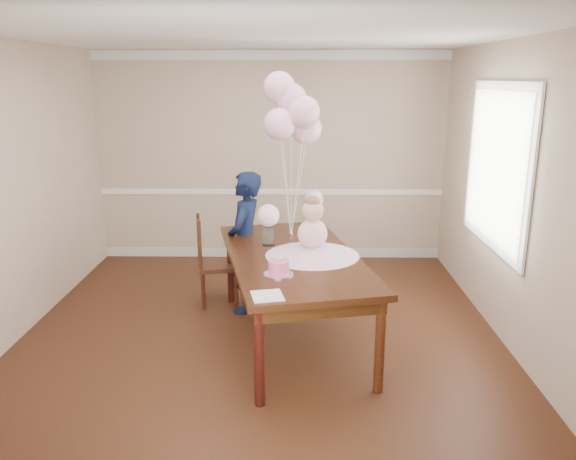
{
  "coord_description": "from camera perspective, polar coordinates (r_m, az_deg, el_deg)",
  "views": [
    {
      "loc": [
        0.34,
        -4.78,
        2.37
      ],
      "look_at": [
        0.26,
        0.04,
        1.05
      ],
      "focal_mm": 35.0,
      "sensor_mm": 36.0,
      "label": 1
    }
  ],
  "objects": [
    {
      "name": "chair_leg_fl",
      "position": [
        5.96,
        -8.57,
        -6.18
      ],
      "size": [
        0.04,
        0.04,
        0.4
      ],
      "primitive_type": "cylinder",
      "rotation": [
        0.0,
        0.0,
        0.2
      ],
      "color": "#33120D",
      "rests_on": "floor"
    },
    {
      "name": "rose_vase_far",
      "position": [
        5.98,
        2.57,
        1.26
      ],
      "size": [
        0.13,
        0.13,
        0.18
      ],
      "primitive_type": "cylinder",
      "rotation": [
        0.0,
        0.0,
        0.22
      ],
      "color": "white",
      "rests_on": "dining_table_top"
    },
    {
      "name": "dining_table_top",
      "position": [
        5.04,
        0.49,
        -2.8
      ],
      "size": [
        1.55,
        2.4,
        0.06
      ],
      "primitive_type": "cube",
      "rotation": [
        0.0,
        0.0,
        0.22
      ],
      "color": "black",
      "rests_on": "table_leg_fl"
    },
    {
      "name": "wall_front",
      "position": [
        2.52,
        -6.98,
        -8.66
      ],
      "size": [
        4.5,
        0.02,
        2.7
      ],
      "primitive_type": "cube",
      "color": "tan",
      "rests_on": "floor"
    },
    {
      "name": "balloon_ribbon_b",
      "position": [
        5.49,
        0.95,
        4.72
      ],
      "size": [
        0.12,
        0.04,
        1.03
      ],
      "primitive_type": "cylinder",
      "rotation": [
        0.05,
        0.1,
        0.22
      ],
      "color": "white",
      "rests_on": "balloon_weight"
    },
    {
      "name": "balloon_a",
      "position": [
        5.4,
        -0.84,
        10.71
      ],
      "size": [
        0.31,
        0.31,
        0.31
      ],
      "primitive_type": "sphere",
      "color": "#F8B0D5",
      "rests_on": "balloon_ribbon_a"
    },
    {
      "name": "ceiling",
      "position": [
        4.8,
        -3.33,
        19.24
      ],
      "size": [
        4.5,
        5.0,
        0.02
      ],
      "primitive_type": "cube",
      "color": "white",
      "rests_on": "wall_back"
    },
    {
      "name": "chair_back_post_r",
      "position": [
        6.13,
        -9.05,
        -0.73
      ],
      "size": [
        0.04,
        0.04,
        0.53
      ],
      "primitive_type": "cylinder",
      "rotation": [
        0.0,
        0.0,
        0.2
      ],
      "color": "#331D0D",
      "rests_on": "dining_chair_seat"
    },
    {
      "name": "baby_skirt",
      "position": [
        5.0,
        2.48,
        -1.97
      ],
      "size": [
        1.0,
        1.0,
        0.11
      ],
      "primitive_type": "cone",
      "rotation": [
        0.0,
        0.0,
        0.22
      ],
      "color": "#DEA3C8",
      "rests_on": "dining_table_top"
    },
    {
      "name": "napkin",
      "position": [
        4.09,
        -2.12,
        -6.7
      ],
      "size": [
        0.26,
        0.26,
        0.01
      ],
      "primitive_type": "cube",
      "rotation": [
        0.0,
        0.0,
        0.22
      ],
      "color": "silver",
      "rests_on": "dining_table_top"
    },
    {
      "name": "cake_flower_a",
      "position": [
        4.48,
        -0.96,
        -2.92
      ],
      "size": [
        0.03,
        0.03,
        0.03
      ],
      "primitive_type": "sphere",
      "color": "silver",
      "rests_on": "birthday_cake"
    },
    {
      "name": "balloon_b",
      "position": [
        5.39,
        1.63,
        11.87
      ],
      "size": [
        0.31,
        0.31,
        0.31
      ],
      "primitive_type": "sphere",
      "color": "#E9A5B6",
      "rests_on": "balloon_ribbon_b"
    },
    {
      "name": "woman",
      "position": [
        5.75,
        -4.36,
        -1.27
      ],
      "size": [
        0.46,
        0.6,
        1.46
      ],
      "primitive_type": "imported",
      "rotation": [
        0.0,
        0.0,
        -1.8
      ],
      "color": "black",
      "rests_on": "floor"
    },
    {
      "name": "table_leg_fl",
      "position": [
        4.2,
        -2.95,
        -12.84
      ],
      "size": [
        0.09,
        0.09,
        0.77
      ],
      "primitive_type": "cylinder",
      "rotation": [
        0.0,
        0.0,
        0.22
      ],
      "color": "black",
      "rests_on": "floor"
    },
    {
      "name": "birthday_cake",
      "position": [
        4.51,
        -0.96,
        -3.79
      ],
      "size": [
        0.2,
        0.2,
        0.11
      ],
      "primitive_type": "cylinder",
      "rotation": [
        0.0,
        0.0,
        0.22
      ],
      "color": "#E34788",
      "rests_on": "cake_platter"
    },
    {
      "name": "table_leg_br",
      "position": [
        6.21,
        2.74,
        -3.31
      ],
      "size": [
        0.09,
        0.09,
        0.77
      ],
      "primitive_type": "cylinder",
      "rotation": [
        0.0,
        0.0,
        0.22
      ],
      "color": "black",
      "rests_on": "floor"
    },
    {
      "name": "chair_leg_br",
      "position": [
        6.3,
        -5.6,
        -4.9
      ],
      "size": [
        0.04,
        0.04,
        0.4
      ],
      "primitive_type": "cylinder",
      "rotation": [
        0.0,
        0.0,
        0.2
      ],
      "color": "#391E0F",
      "rests_on": "floor"
    },
    {
      "name": "balloon_ribbon_e",
      "position": [
        5.58,
        1.06,
        4.02
      ],
      "size": [
        0.14,
        0.11,
        0.86
      ],
      "primitive_type": "cylinder",
      "rotation": [
        -0.09,
        0.17,
        0.22
      ],
      "color": "white",
      "rests_on": "balloon_weight"
    },
    {
      "name": "chair_back_post_l",
      "position": [
        5.8,
        -8.95,
        -1.64
      ],
      "size": [
        0.04,
        0.04,
        0.53
      ],
      "primitive_type": "cylinder",
      "rotation": [
        0.0,
        0.0,
        0.2
      ],
      "color": "#351A0E",
      "rests_on": "dining_chair_seat"
    },
    {
      "name": "chair_rail_trim",
      "position": [
        7.42,
        -1.74,
        3.89
      ],
      "size": [
        4.5,
        0.02,
        0.07
      ],
      "primitive_type": "cube",
      "color": "white",
      "rests_on": "wall_back"
    },
    {
      "name": "balloon_ribbon_c",
      "position": [
        5.55,
        0.32,
        5.42
      ],
      "size": [
        0.01,
        0.11,
        1.15
      ],
      "primitive_type": "cylinder",
      "rotation": [
        -0.09,
        0.02,
        0.22
      ],
      "color": "white",
      "rests_on": "balloon_weight"
    },
    {
      "name": "window_frame",
      "position": [
        5.67,
        20.49,
        6.04
      ],
      "size": [
        0.02,
        1.66,
        1.56
      ],
      "primitive_type": "cube",
      "color": "white",
      "rests_on": "wall_right"
    },
    {
      "name": "rose_vase_near",
      "position": [
        5.29,
        -2.01,
        -0.62
      ],
      "size": [
        0.13,
        0.13,
        0.18
      ],
      "primitive_type": "cylinder",
      "rotation": [
        0.0,
        0.0,
        0.22
      ],
      "color": "silver",
      "rests_on": "dining_table_top"
    },
    {
      "name": "balloon_weight",
      "position": [
        5.62,
        0.31,
        -0.47
      ],
      "size": [
        0.05,
        0.05,
        0.02
      ],
      "primitive_type": "cylinder",
      "rotation": [
        0.0,
        0.0,
        0.22
      ],
      "color": "silver",
      "rests_on": "dining_table_top"
    },
    {
      "name": "table_leg_bl",
      "position": [
        6.06,
        -5.83,
        -3.85
      ],
      "size": [
        0.09,
        0.09,
        0.77
      ],
      "primitive_type": "cylinder",
      "rotation": [
        0.0,
        0.0,
        0.22
      ],
      "color": "black",
      "rests_on": "floor"
    },
    {
      "name": "table_leg_fr",
      "position": [
        4.42,
        9.31,
        -11.56
      ],
      "size": [
        0.09,
        0.09,
        0.77
      ],
      "primitive_type": "cylinder",
      "rotation": [
        0.0,
        0.0,
        0.22
      ],
      "color": "black",
      "rests_on": "floor"
    },
    {
      "name": "balloon_d",
      "position": [
        5.52,
        -0.88,
        14.26
      ],
      "size": [
        0.31,
        0.31,
        0.31
      ],
      "primitive_type": "sphere",
      "color": "#E5A2C2",
      "rests_on": "balloon_ribbon_d"
    },
    {
      "name": "balloon_ribbon_d",
      "position": [
        5.54,
        -0.27,
        5.98
      ],
      "size": [
        0.11,
        0.09,
        1.25
      ],
      "primitive_type": "cylinder",
      "rotation": [
        -0.09,
        -0.07,
        0.22
      ],
      "color": "white",
      "rests_on": "balloon_weight"
    },
    {
      "name": "chair_slat_mid",
      "position": [
        5.95,
        -9.02,
        -0.83
      ],
      "size": [
        0.1,
        0.37,
        0.05
      ],
      "primitive_type": "cube",
      "rotation": [
        0.0,
        0.0,
        0.2
      ],
      "color": "#3D1F10",
      "rests_on": "dining_chair_seat"
    },
    {
      "name": "balloon_c",
      "position": [
        5.53,
        0.32,
        13.11
      ],
      "size": [
        0.31,
        0.31,
        0.31
      ],
      "primitive_type": "sphere",
      "color": "#DA9ABC",
      "rests_on": "balloon_ribbon_c"
    },
    {
      "name": "table_apron",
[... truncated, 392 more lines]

